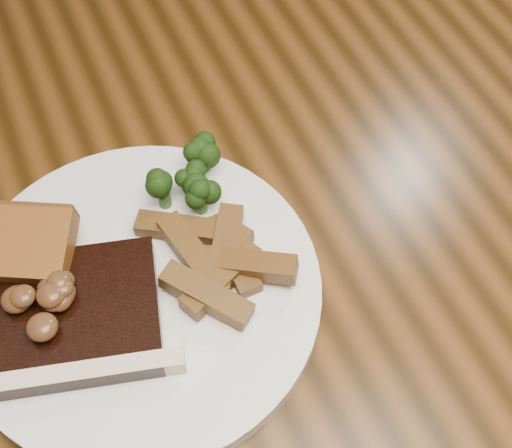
{
  "coord_description": "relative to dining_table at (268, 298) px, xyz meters",
  "views": [
    {
      "loc": [
        -0.14,
        -0.29,
        1.27
      ],
      "look_at": [
        -0.01,
        0.01,
        0.78
      ],
      "focal_mm": 50.0,
      "sensor_mm": 36.0,
      "label": 1
    }
  ],
  "objects": [
    {
      "name": "garlic_bread",
      "position": [
        -0.2,
        0.06,
        0.12
      ],
      "size": [
        0.12,
        0.1,
        0.02
      ],
      "primitive_type": "cube",
      "rotation": [
        0.0,
        0.0,
        -0.48
      ],
      "color": "#90511A",
      "rests_on": "plate"
    },
    {
      "name": "steak_bone",
      "position": [
        -0.18,
        -0.06,
        0.11
      ],
      "size": [
        0.15,
        0.05,
        0.02
      ],
      "primitive_type": "cube",
      "rotation": [
        0.0,
        0.0,
        -0.26
      ],
      "color": "beige",
      "rests_on": "plate"
    },
    {
      "name": "plate",
      "position": [
        -0.11,
        -0.0,
        0.1
      ],
      "size": [
        0.31,
        0.31,
        0.01
      ],
      "primitive_type": "cylinder",
      "rotation": [
        0.0,
        0.0,
        0.08
      ],
      "color": "white",
      "rests_on": "dining_table"
    },
    {
      "name": "steak",
      "position": [
        -0.18,
        -0.01,
        0.12
      ],
      "size": [
        0.17,
        0.15,
        0.02
      ],
      "primitive_type": "cube",
      "rotation": [
        0.0,
        0.0,
        -0.26
      ],
      "color": "black",
      "rests_on": "plate"
    },
    {
      "name": "dining_table",
      "position": [
        0.0,
        0.0,
        0.0
      ],
      "size": [
        1.6,
        0.9,
        0.75
      ],
      "color": "#502D10",
      "rests_on": "ground"
    },
    {
      "name": "potato_wedges",
      "position": [
        -0.06,
        -0.01,
        0.12
      ],
      "size": [
        0.1,
        0.1,
        0.02
      ],
      "primitive_type": null,
      "color": "brown",
      "rests_on": "plate"
    },
    {
      "name": "mushroom_pile",
      "position": [
        -0.17,
        0.0,
        0.14
      ],
      "size": [
        0.07,
        0.07,
        0.03
      ],
      "primitive_type": null,
      "color": "brown",
      "rests_on": "steak"
    },
    {
      "name": "broccoli_cluster",
      "position": [
        -0.04,
        0.07,
        0.12
      ],
      "size": [
        0.06,
        0.06,
        0.04
      ],
      "primitive_type": null,
      "color": "#18390D",
      "rests_on": "plate"
    }
  ]
}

